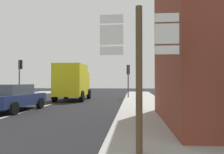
# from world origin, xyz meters

# --- Properties ---
(ground_plane) EXTENTS (80.00, 80.00, 0.00)m
(ground_plane) POSITION_xyz_m (0.00, 10.00, 0.00)
(ground_plane) COLOR black
(sidewalk_right) EXTENTS (3.00, 44.00, 0.14)m
(sidewalk_right) POSITION_xyz_m (6.57, 8.00, 0.07)
(sidewalk_right) COLOR #9E9B96
(sidewalk_right) RESTS_ON ground
(lane_centre_stripe) EXTENTS (0.16, 12.00, 0.01)m
(lane_centre_stripe) POSITION_xyz_m (0.00, 6.00, 0.01)
(lane_centre_stripe) COLOR silver
(lane_centre_stripe) RESTS_ON ground
(sedan_far) EXTENTS (2.22, 4.32, 1.47)m
(sedan_far) POSITION_xyz_m (-0.73, 8.00, 0.76)
(sedan_far) COLOR navy
(sedan_far) RESTS_ON ground
(delivery_truck) EXTENTS (2.58, 5.05, 3.05)m
(delivery_truck) POSITION_xyz_m (0.64, 15.32, 1.65)
(delivery_truck) COLOR yellow
(delivery_truck) RESTS_ON ground
(route_sign_post) EXTENTS (1.66, 0.14, 3.20)m
(route_sign_post) POSITION_xyz_m (5.91, 0.84, 1.91)
(route_sign_post) COLOR brown
(route_sign_post) RESTS_ON ground
(traffic_light_far_right) EXTENTS (0.30, 0.49, 3.21)m
(traffic_light_far_right) POSITION_xyz_m (5.37, 17.89, 2.37)
(traffic_light_far_right) COLOR #47474C
(traffic_light_far_right) RESTS_ON ground
(traffic_light_far_left) EXTENTS (0.30, 0.49, 3.77)m
(traffic_light_far_left) POSITION_xyz_m (-5.37, 17.82, 2.79)
(traffic_light_far_left) COLOR #47474C
(traffic_light_far_left) RESTS_ON ground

